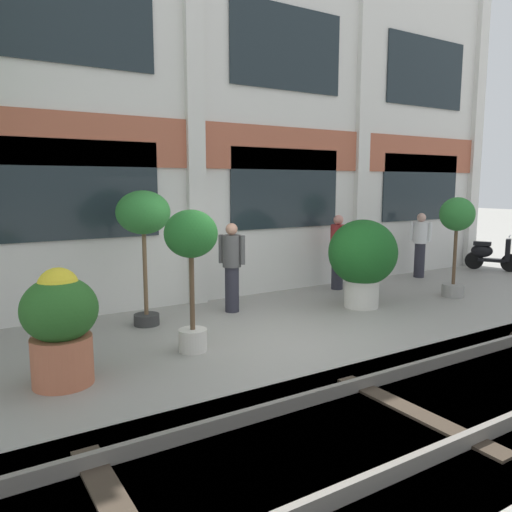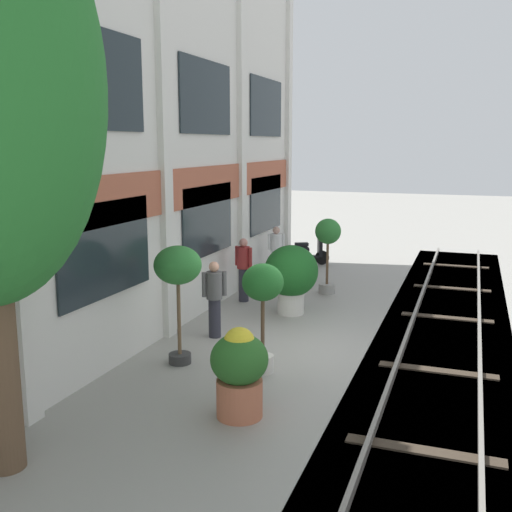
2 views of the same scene
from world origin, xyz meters
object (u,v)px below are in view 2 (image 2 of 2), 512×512
(resident_near_plants, at_px, (214,297))
(potted_plant_terracotta_small, at_px, (328,240))
(potted_plant_tall_urn, at_px, (263,293))
(resident_by_doorway, at_px, (276,251))
(potted_plant_fluted_column, at_px, (239,369))
(scooter_near_curb, at_px, (307,252))
(potted_plant_low_pan, at_px, (178,271))
(potted_plant_glazed_jar, at_px, (291,274))
(resident_watching_tracks, at_px, (244,268))

(resident_near_plants, bearing_deg, potted_plant_terracotta_small, 128.21)
(potted_plant_tall_urn, distance_m, resident_near_plants, 2.33)
(resident_by_doorway, bearing_deg, potted_plant_fluted_column, -19.40)
(scooter_near_curb, relative_size, resident_near_plants, 0.77)
(potted_plant_tall_urn, relative_size, resident_near_plants, 1.22)
(potted_plant_terracotta_small, relative_size, resident_by_doorway, 1.28)
(potted_plant_low_pan, height_order, resident_by_doorway, potted_plant_low_pan)
(potted_plant_glazed_jar, height_order, potted_plant_terracotta_small, potted_plant_terracotta_small)
(potted_plant_low_pan, bearing_deg, potted_plant_glazed_jar, -14.31)
(potted_plant_glazed_jar, relative_size, potted_plant_low_pan, 0.75)
(potted_plant_terracotta_small, distance_m, potted_plant_fluted_column, 7.96)
(potted_plant_tall_urn, xyz_separation_m, resident_watching_tracks, (4.53, 2.12, -0.58))
(potted_plant_low_pan, height_order, scooter_near_curb, potted_plant_low_pan)
(resident_watching_tracks, xyz_separation_m, resident_near_plants, (-2.98, -0.49, -0.01))
(scooter_near_curb, xyz_separation_m, resident_by_doorway, (-2.47, 0.31, 0.43))
(resident_watching_tracks, bearing_deg, potted_plant_fluted_column, -143.75)
(potted_plant_glazed_jar, relative_size, potted_plant_terracotta_small, 0.81)
(potted_plant_glazed_jar, distance_m, scooter_near_curb, 6.04)
(potted_plant_low_pan, relative_size, resident_watching_tracks, 1.35)
(potted_plant_low_pan, relative_size, scooter_near_curb, 1.78)
(potted_plant_glazed_jar, bearing_deg, potted_plant_fluted_column, -171.15)
(potted_plant_tall_urn, relative_size, potted_plant_fluted_column, 1.43)
(potted_plant_fluted_column, distance_m, resident_watching_tracks, 6.77)
(scooter_near_curb, xyz_separation_m, resident_near_plants, (-8.18, -0.17, 0.45))
(scooter_near_curb, bearing_deg, resident_watching_tracks, -121.40)
(potted_plant_fluted_column, bearing_deg, scooter_near_curb, 10.13)
(potted_plant_fluted_column, bearing_deg, resident_near_plants, 29.42)
(potted_plant_glazed_jar, height_order, resident_near_plants, potted_plant_glazed_jar)
(scooter_near_curb, bearing_deg, potted_plant_low_pan, -116.82)
(potted_plant_tall_urn, distance_m, resident_watching_tracks, 5.04)
(potted_plant_low_pan, xyz_separation_m, resident_near_plants, (1.65, 0.01, -0.90))
(potted_plant_fluted_column, distance_m, scooter_near_curb, 11.72)
(potted_plant_fluted_column, bearing_deg, potted_plant_glazed_jar, 8.85)
(potted_plant_low_pan, relative_size, potted_plant_fluted_column, 1.60)
(potted_plant_terracotta_small, bearing_deg, resident_near_plants, 163.24)
(resident_by_doorway, bearing_deg, potted_plant_low_pan, -30.26)
(potted_plant_glazed_jar, xyz_separation_m, resident_watching_tracks, (0.70, 1.50, -0.09))
(potted_plant_terracotta_small, bearing_deg, potted_plant_tall_urn, -177.59)
(potted_plant_fluted_column, xyz_separation_m, resident_watching_tracks, (6.34, 2.38, 0.14))
(resident_watching_tracks, bearing_deg, potted_plant_tall_urn, -139.29)
(potted_plant_fluted_column, bearing_deg, resident_by_doorway, 14.69)
(potted_plant_tall_urn, height_order, potted_plant_fluted_column, potted_plant_tall_urn)
(potted_plant_tall_urn, height_order, resident_near_plants, potted_plant_tall_urn)
(potted_plant_tall_urn, xyz_separation_m, potted_plant_terracotta_small, (6.11, 0.26, 0.03))
(potted_plant_fluted_column, xyz_separation_m, resident_near_plants, (3.36, 1.89, 0.12))
(potted_plant_tall_urn, distance_m, potted_plant_terracotta_small, 6.11)
(potted_plant_tall_urn, bearing_deg, resident_by_doorway, 16.24)
(potted_plant_terracotta_small, bearing_deg, resident_watching_tracks, 130.20)
(potted_plant_terracotta_small, relative_size, potted_plant_fluted_column, 1.48)
(potted_plant_low_pan, distance_m, potted_plant_fluted_column, 2.73)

